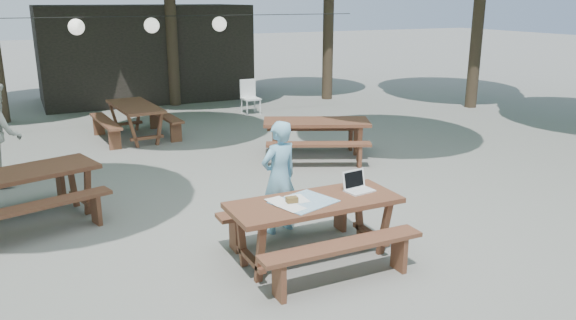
% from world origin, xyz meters
% --- Properties ---
extents(ground, '(80.00, 80.00, 0.00)m').
position_xyz_m(ground, '(0.00, 0.00, 0.00)').
color(ground, slate).
rests_on(ground, ground).
extents(pavilion, '(6.00, 3.00, 2.80)m').
position_xyz_m(pavilion, '(0.50, 10.50, 1.40)').
color(pavilion, black).
rests_on(pavilion, ground).
extents(main_picnic_table, '(2.00, 1.58, 0.75)m').
position_xyz_m(main_picnic_table, '(-0.14, -1.65, 0.39)').
color(main_picnic_table, '#512B1C').
rests_on(main_picnic_table, ground).
extents(picnic_table_nw, '(2.26, 2.04, 0.75)m').
position_xyz_m(picnic_table_nw, '(-3.20, 1.04, 0.39)').
color(picnic_table_nw, '#512B1C').
rests_on(picnic_table_nw, ground).
extents(picnic_table_ne, '(2.39, 2.23, 0.75)m').
position_xyz_m(picnic_table_ne, '(1.98, 2.20, 0.39)').
color(picnic_table_ne, '#512B1C').
rests_on(picnic_table_ne, ground).
extents(picnic_table_far_w, '(1.72, 2.05, 0.75)m').
position_xyz_m(picnic_table_far_w, '(-0.83, 5.36, 0.39)').
color(picnic_table_far_w, '#512B1C').
rests_on(picnic_table_far_w, ground).
extents(woman, '(0.62, 0.48, 1.50)m').
position_xyz_m(woman, '(-0.14, -0.69, 0.75)').
color(woman, '#7ABCDE').
rests_on(woman, ground).
extents(plastic_chair, '(0.45, 0.45, 0.90)m').
position_xyz_m(plastic_chair, '(2.50, 6.87, 0.26)').
color(plastic_chair, white).
rests_on(plastic_chair, ground).
extents(laptop, '(0.36, 0.30, 0.24)m').
position_xyz_m(laptop, '(0.49, -1.56, 0.81)').
color(laptop, white).
rests_on(laptop, main_picnic_table).
extents(tabletop_clutter, '(0.79, 0.73, 0.08)m').
position_xyz_m(tabletop_clutter, '(-0.32, -1.64, 0.76)').
color(tabletop_clutter, teal).
rests_on(tabletop_clutter, main_picnic_table).
extents(paper_lanterns, '(9.00, 0.34, 0.38)m').
position_xyz_m(paper_lanterns, '(-0.19, 6.00, 2.40)').
color(paper_lanterns, black).
rests_on(paper_lanterns, ground).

